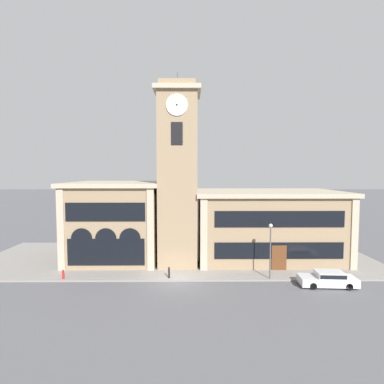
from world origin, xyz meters
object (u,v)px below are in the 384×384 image
at_px(street_lamp, 270,242).
at_px(bollard, 169,273).
at_px(fire_hydrant, 63,274).
at_px(parked_car_near, 328,279).

xyz_separation_m(street_lamp, bollard, (-9.37, 0.24, -2.92)).
distance_m(street_lamp, fire_hydrant, 19.39).
relative_size(parked_car_near, fire_hydrant, 5.67).
height_order(street_lamp, fire_hydrant, street_lamp).
distance_m(parked_car_near, fire_hydrant, 23.92).
bearing_deg(street_lamp, bollard, 178.52).
bearing_deg(fire_hydrant, bollard, 1.03).
height_order(bollard, fire_hydrant, bollard).
distance_m(parked_car_near, bollard, 14.20).
distance_m(bollard, fire_hydrant, 9.78).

